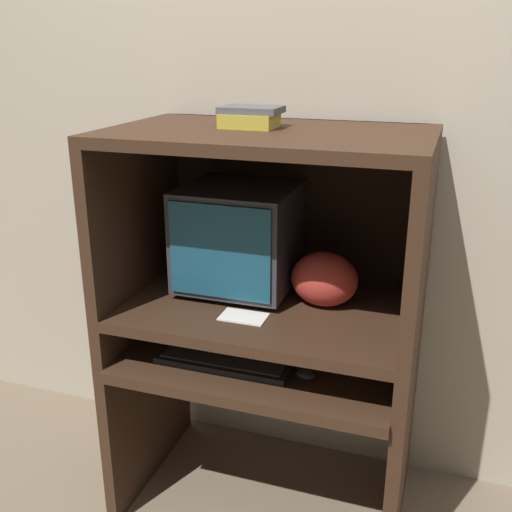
# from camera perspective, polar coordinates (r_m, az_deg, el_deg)

# --- Properties ---
(wall_back) EXTENTS (6.00, 0.06, 2.60)m
(wall_back) POSITION_cam_1_polar(r_m,az_deg,el_deg) (2.19, 4.18, 11.77)
(wall_back) COLOR #B2A893
(wall_back) RESTS_ON ground_plane
(desk_base) EXTENTS (0.98, 0.64, 0.62)m
(desk_base) POSITION_cam_1_polar(r_m,az_deg,el_deg) (2.15, 0.68, -14.58)
(desk_base) COLOR #382316
(desk_base) RESTS_ON ground_plane
(desk_monitor_shelf) EXTENTS (0.98, 0.62, 0.17)m
(desk_monitor_shelf) POSITION_cam_1_polar(r_m,az_deg,el_deg) (2.01, 1.09, -5.47)
(desk_monitor_shelf) COLOR #382316
(desk_monitor_shelf) RESTS_ON desk_base
(hutch_upper) EXTENTS (0.98, 0.62, 0.57)m
(hutch_upper) POSITION_cam_1_polar(r_m,az_deg,el_deg) (1.90, 1.48, 6.49)
(hutch_upper) COLOR #382316
(hutch_upper) RESTS_ON desk_monitor_shelf
(crt_monitor) EXTENTS (0.38, 0.37, 0.36)m
(crt_monitor) POSITION_cam_1_polar(r_m,az_deg,el_deg) (2.05, -1.61, 1.85)
(crt_monitor) COLOR #333338
(crt_monitor) RESTS_ON desk_monitor_shelf
(keyboard) EXTENTS (0.44, 0.14, 0.03)m
(keyboard) POSITION_cam_1_polar(r_m,az_deg,el_deg) (1.96, -3.03, -9.92)
(keyboard) COLOR black
(keyboard) RESTS_ON desk_base
(mouse) EXTENTS (0.06, 0.04, 0.03)m
(mouse) POSITION_cam_1_polar(r_m,az_deg,el_deg) (1.89, 4.77, -11.22)
(mouse) COLOR #28282B
(mouse) RESTS_ON desk_base
(snack_bag) EXTENTS (0.22, 0.16, 0.18)m
(snack_bag) POSITION_cam_1_polar(r_m,az_deg,el_deg) (1.96, 6.53, -2.21)
(snack_bag) COLOR #BC382D
(snack_bag) RESTS_ON desk_monitor_shelf
(book_stack) EXTENTS (0.18, 0.14, 0.06)m
(book_stack) POSITION_cam_1_polar(r_m,az_deg,el_deg) (1.88, -0.57, 13.12)
(book_stack) COLOR gold
(book_stack) RESTS_ON hutch_upper
(paper_card) EXTENTS (0.15, 0.09, 0.00)m
(paper_card) POSITION_cam_1_polar(r_m,az_deg,el_deg) (1.89, -1.19, -5.80)
(paper_card) COLOR white
(paper_card) RESTS_ON desk_monitor_shelf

